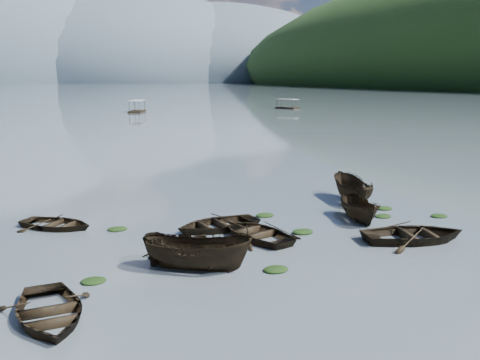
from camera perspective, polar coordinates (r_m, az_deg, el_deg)
name	(u,v)px	position (r m, az deg, el deg)	size (l,w,h in m)	color
ground_plane	(361,285)	(21.47, 12.80, -10.91)	(2400.00, 2400.00, 0.00)	slate
haze_mtn_c	(110,82)	(928.59, -13.71, 10.15)	(520.00, 520.00, 260.00)	#475666
haze_mtn_d	(212,81)	(974.35, -3.05, 10.46)	(520.00, 520.00, 220.00)	#475666
rowboat_0	(49,319)	(19.35, -19.69, -13.80)	(3.24, 4.54, 0.94)	black
rowboat_1	(185,252)	(24.77, -5.90, -7.69)	(2.89, 4.04, 0.84)	black
rowboat_2	(197,270)	(22.59, -4.61, -9.54)	(1.77, 4.70, 1.81)	black
rowboat_3	(256,238)	(26.83, 1.74, -6.17)	(3.29, 4.61, 0.95)	black
rowboat_4	(414,241)	(27.65, 18.08, -6.19)	(3.65, 5.11, 1.06)	black
rowboat_5	(359,221)	(30.66, 12.61, -4.24)	(1.49, 3.96, 1.53)	black
rowboat_6	(57,228)	(30.11, -18.99, -4.86)	(2.92, 4.09, 0.85)	black
rowboat_7	(217,229)	(28.30, -2.44, -5.25)	(3.28, 4.59, 0.95)	black
rowboat_8	(351,202)	(35.14, 11.80, -2.27)	(1.78, 4.73, 1.83)	black
weed_clump_0	(94,282)	(22.02, -15.35, -10.46)	(1.00, 0.82, 0.22)	black
weed_clump_1	(303,233)	(27.79, 6.71, -5.63)	(1.12, 0.89, 0.25)	black
weed_clump_2	(276,271)	(22.47, 3.85, -9.64)	(1.08, 0.87, 0.23)	black
weed_clump_3	(384,209)	(33.60, 15.15, -3.02)	(0.99, 0.83, 0.22)	black
weed_clump_4	(439,217)	(32.79, 20.47, -3.69)	(1.03, 0.82, 0.21)	black
weed_clump_5	(117,230)	(28.83, -12.94, -5.23)	(1.03, 0.84, 0.22)	black
weed_clump_6	(265,216)	(30.88, 2.68, -3.87)	(1.07, 0.89, 0.22)	black
weed_clump_7	(383,217)	(31.74, 15.01, -3.83)	(1.00, 0.80, 0.22)	black
pontoon_centre	(137,112)	(124.25, -10.92, 7.11)	(2.81, 6.75, 2.59)	black
pontoon_right	(287,109)	(136.47, 5.07, 7.59)	(2.52, 6.04, 2.32)	black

